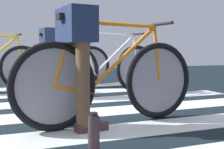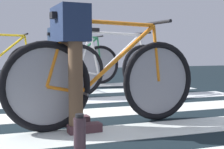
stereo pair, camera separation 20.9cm
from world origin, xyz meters
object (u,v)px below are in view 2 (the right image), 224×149
at_px(bicycle_1_of_4, 107,80).
at_px(bicycle_2_of_4, 113,68).
at_px(bicycle_4_of_4, 74,64).
at_px(cyclist_1_of_4, 71,50).
at_px(water_bottle, 80,136).
at_px(cyclist_4_of_4, 57,48).

xyz_separation_m(bicycle_1_of_4, bicycle_2_of_4, (0.59, 1.63, 0.00)).
bearing_deg(bicycle_4_of_4, bicycle_2_of_4, -82.49).
bearing_deg(bicycle_1_of_4, bicycle_2_of_4, 64.17).
bearing_deg(bicycle_1_of_4, cyclist_1_of_4, 180.00).
bearing_deg(cyclist_1_of_4, bicycle_1_of_4, -0.00).
distance_m(cyclist_1_of_4, bicycle_4_of_4, 3.07).
bearing_deg(water_bottle, cyclist_1_of_4, 83.86).
xyz_separation_m(cyclist_1_of_4, water_bottle, (-0.07, -0.64, -0.51)).
xyz_separation_m(cyclist_4_of_4, water_bottle, (-0.37, -3.61, -0.54)).
height_order(bicycle_1_of_4, cyclist_1_of_4, cyclist_1_of_4).
relative_size(bicycle_1_of_4, bicycle_4_of_4, 1.00).
height_order(cyclist_1_of_4, cyclist_4_of_4, cyclist_4_of_4).
relative_size(cyclist_1_of_4, bicycle_2_of_4, 0.57).
height_order(bicycle_2_of_4, cyclist_4_of_4, cyclist_4_of_4).
bearing_deg(bicycle_1_of_4, cyclist_4_of_4, 84.37).
xyz_separation_m(bicycle_2_of_4, bicycle_4_of_4, (-0.30, 1.33, 0.00)).
relative_size(bicycle_1_of_4, cyclist_1_of_4, 1.76).
bearing_deg(cyclist_1_of_4, bicycle_2_of_4, 55.67).
bearing_deg(bicycle_2_of_4, bicycle_1_of_4, -119.74).
bearing_deg(cyclist_1_of_4, water_bottle, -102.01).
height_order(cyclist_1_of_4, bicycle_4_of_4, cyclist_1_of_4).
bearing_deg(water_bottle, bicycle_4_of_4, 79.49).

